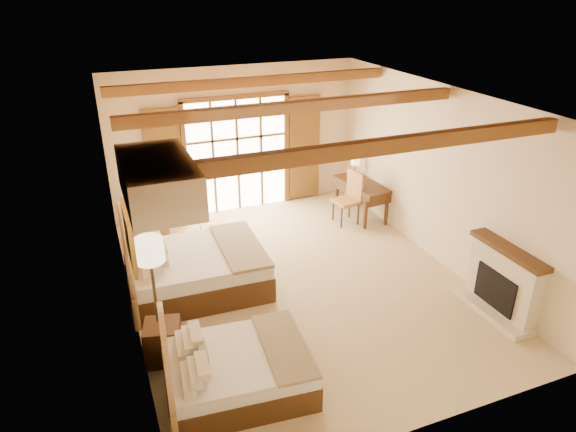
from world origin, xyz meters
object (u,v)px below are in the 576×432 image
bed_far (186,267)px  armchair (162,222)px  nightstand (163,342)px  bed_near (227,369)px  desk (361,198)px

bed_far → armchair: bearing=93.3°
bed_far → nightstand: size_ratio=4.05×
bed_near → nightstand: bed_near is taller
nightstand → armchair: bearing=94.7°
bed_far → armchair: bed_far is taller
nightstand → bed_far: bearing=81.5°
bed_near → nightstand: (-0.65, 0.94, -0.08)m
bed_far → armchair: (-0.05, 2.16, -0.11)m
bed_far → armchair: 2.17m
armchair → desk: desk is taller
nightstand → desk: (4.88, 3.23, 0.12)m
nightstand → bed_near: bearing=-41.3°
nightstand → armchair: (0.60, 3.76, 0.05)m
bed_far → desk: bearing=23.1°
bed_far → desk: size_ratio=1.57×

